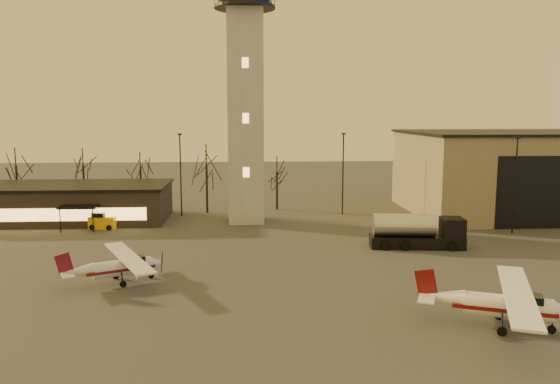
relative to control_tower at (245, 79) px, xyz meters
name	(u,v)px	position (x,y,z in m)	size (l,w,h in m)	color
ground	(247,315)	(0.00, -30.00, -16.33)	(220.00, 220.00, 0.00)	#3C3937
control_tower	(245,79)	(0.00, 0.00, 0.00)	(6.80, 6.80, 32.60)	#A4A09B
hangar	(530,172)	(36.00, 3.98, -11.17)	(30.60, 20.60, 10.30)	#958061
terminal	(59,202)	(-21.99, 1.98, -14.17)	(25.40, 12.20, 4.30)	black
light_poles	(250,175)	(0.50, 1.00, -10.92)	(58.50, 12.25, 10.14)	black
tree_row	(141,164)	(-13.70, 9.16, -10.39)	(37.20, 9.20, 8.80)	black
cessna_front	(510,310)	(15.38, -33.05, -15.22)	(9.38, 11.37, 3.22)	white
cessna_rear	(124,270)	(-9.12, -22.70, -15.36)	(8.16, 9.74, 2.81)	silver
fuel_truck	(416,234)	(15.96, -13.46, -15.06)	(8.88, 3.62, 3.21)	black
service_cart	(103,222)	(-15.77, -2.99, -15.64)	(3.04, 2.16, 1.80)	#EEB40E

